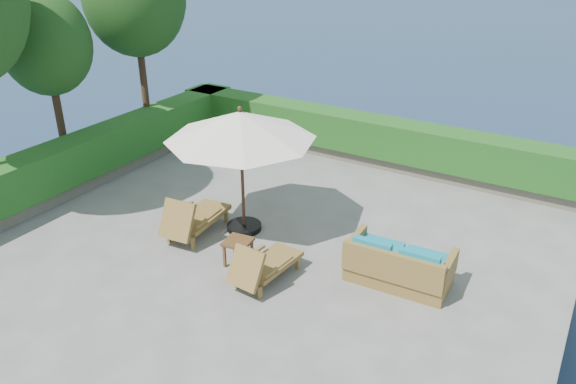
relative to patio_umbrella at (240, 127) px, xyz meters
The scene contains 13 objects.
ground 2.60m from the patio_umbrella, 39.29° to the right, with size 12.00×12.00×0.00m, color gray.
foundation 4.09m from the patio_umbrella, 39.29° to the right, with size 12.00×12.00×3.00m, color #5F554B.
ocean 5.51m from the patio_umbrella, 39.29° to the right, with size 600.00×600.00×0.00m, color #182F4C.
planter_wall_far 5.54m from the patio_umbrella, 81.77° to the left, with size 12.00×0.60×0.36m, color #736D5C.
planter_wall_left 5.40m from the patio_umbrella, behind, with size 0.60×12.00×0.36m, color #736D5C.
hedge_far 5.30m from the patio_umbrella, 81.77° to the left, with size 12.40×0.90×1.00m, color #134213.
hedge_left 5.16m from the patio_umbrella, behind, with size 0.90×12.40×1.00m, color #134213.
tree_mid 5.79m from the patio_umbrella, behind, with size 2.20×2.20×4.83m.
patio_umbrella is the anchor object (origin of this frame).
lounge_left 2.29m from the patio_umbrella, 135.11° to the right, with size 0.91×1.85×1.04m.
lounge_right 2.93m from the patio_umbrella, 45.04° to the right, with size 0.81×1.67×0.93m.
side_table 2.44m from the patio_umbrella, 59.61° to the right, with size 0.57×0.57×0.55m.
wicker_loveseat 4.25m from the patio_umbrella, ahead, with size 2.00×1.08×0.96m.
Camera 1 is at (5.79, -8.36, 6.27)m, focal length 35.00 mm.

